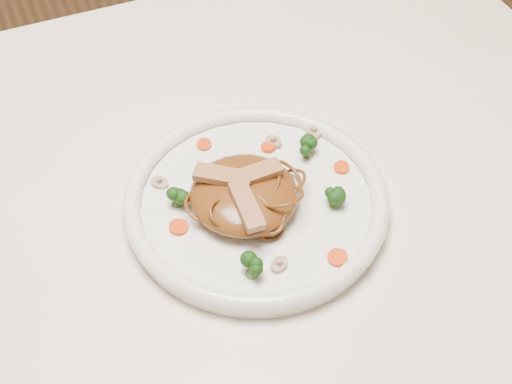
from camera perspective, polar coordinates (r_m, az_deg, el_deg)
name	(u,v)px	position (r m, az deg, el deg)	size (l,w,h in m)	color
table	(167,255)	(0.89, -7.14, -5.02)	(1.20, 0.80, 0.75)	white
plate	(256,205)	(0.79, 0.00, -1.06)	(0.29, 0.29, 0.02)	white
noodle_mound	(244,194)	(0.77, -0.98, -0.19)	(0.12, 0.12, 0.04)	#633112
chicken_a	(254,174)	(0.76, -0.12, 1.45)	(0.06, 0.02, 0.01)	tan
chicken_b	(223,176)	(0.76, -2.67, 1.29)	(0.06, 0.02, 0.01)	tan
chicken_c	(247,206)	(0.73, -0.74, -1.12)	(0.06, 0.02, 0.01)	tan
broccoli_0	(308,146)	(0.83, 4.22, 3.68)	(0.03, 0.03, 0.03)	#17450E
broccoli_1	(177,196)	(0.78, -6.36, -0.30)	(0.02, 0.02, 0.03)	#17450E
broccoli_2	(252,265)	(0.71, -0.35, -5.88)	(0.03, 0.03, 0.03)	#17450E
broccoli_3	(336,195)	(0.78, 6.44, -0.21)	(0.03, 0.03, 0.03)	#17450E
carrot_0	(268,147)	(0.84, 0.98, 3.62)	(0.02, 0.02, 0.01)	red
carrot_1	(179,227)	(0.76, -6.23, -2.81)	(0.02, 0.02, 0.01)	red
carrot_2	(341,168)	(0.82, 6.86, 1.96)	(0.02, 0.02, 0.01)	red
carrot_3	(204,145)	(0.85, -4.19, 3.81)	(0.02, 0.02, 0.01)	red
carrot_4	(337,258)	(0.74, 6.54, -5.25)	(0.02, 0.02, 0.01)	red
mushroom_0	(279,265)	(0.73, 1.85, -5.85)	(0.02, 0.02, 0.01)	tan
mushroom_1	(313,132)	(0.86, 4.62, 4.83)	(0.03, 0.03, 0.01)	tan
mushroom_2	(160,183)	(0.81, -7.73, 0.74)	(0.02, 0.02, 0.01)	tan
mushroom_3	(273,142)	(0.85, 1.40, 4.01)	(0.02, 0.02, 0.01)	tan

